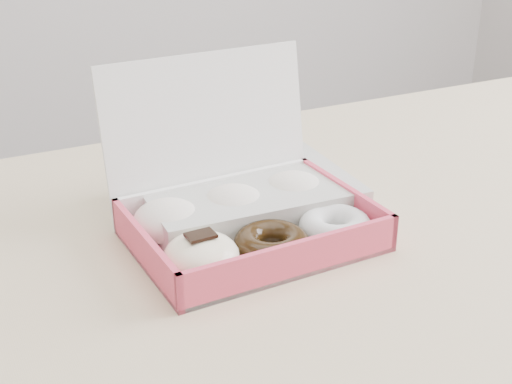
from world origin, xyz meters
name	(u,v)px	position (x,y,z in m)	size (l,w,h in m)	color
table	(395,261)	(0.00, 0.00, 0.67)	(1.20, 0.80, 0.75)	#D1BB89
donut_box	(243,213)	(-0.21, 0.02, 0.78)	(0.28, 0.24, 0.20)	white
newspapers	(242,192)	(-0.18, 0.09, 0.77)	(0.26, 0.21, 0.04)	beige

